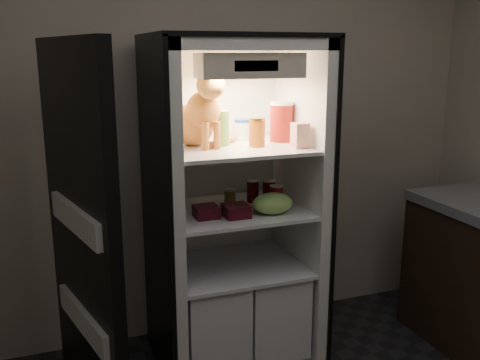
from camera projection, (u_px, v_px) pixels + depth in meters
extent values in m
plane|color=beige|center=(209.00, 124.00, 3.29)|extent=(3.60, 0.00, 3.60)
cube|color=white|center=(216.00, 195.00, 3.28)|extent=(0.85, 0.06, 1.85)
cube|color=white|center=(164.00, 217.00, 2.85)|extent=(0.06, 0.70, 1.85)
cube|color=white|center=(297.00, 203.00, 3.12)|extent=(0.06, 0.70, 1.85)
cube|color=white|center=(233.00, 45.00, 2.77)|extent=(0.85, 0.70, 0.06)
cube|color=white|center=(234.00, 353.00, 3.19)|extent=(0.85, 0.70, 0.06)
cube|color=black|center=(156.00, 218.00, 2.84)|extent=(0.02, 0.72, 1.87)
cube|color=black|center=(304.00, 202.00, 3.13)|extent=(0.02, 0.72, 1.87)
cube|color=black|center=(233.00, 36.00, 2.76)|extent=(0.90, 0.72, 0.02)
cube|color=white|center=(235.00, 148.00, 2.87)|extent=(0.73, 0.62, 0.02)
cube|color=white|center=(236.00, 210.00, 2.96)|extent=(0.73, 0.62, 0.02)
cube|color=white|center=(207.00, 311.00, 3.03)|extent=(0.34, 0.58, 0.48)
cube|color=white|center=(264.00, 301.00, 3.15)|extent=(0.34, 0.58, 0.48)
cube|color=white|center=(236.00, 266.00, 3.03)|extent=(0.73, 0.62, 0.02)
cube|color=beige|center=(250.00, 65.00, 2.58)|extent=(0.52, 0.18, 0.12)
cube|color=black|center=(256.00, 66.00, 2.50)|extent=(0.22, 0.01, 0.05)
cube|color=black|center=(83.00, 240.00, 2.50)|extent=(0.27, 0.86, 1.85)
cube|color=white|center=(86.00, 319.00, 2.54)|extent=(0.21, 0.63, 0.12)
cube|color=white|center=(78.00, 218.00, 2.42)|extent=(0.21, 0.63, 0.12)
ellipsoid|color=#B05F16|center=(193.00, 125.00, 2.89)|extent=(0.29, 0.33, 0.23)
ellipsoid|color=#B05F16|center=(203.00, 110.00, 2.78)|extent=(0.22, 0.21, 0.20)
sphere|color=#C67926|center=(211.00, 85.00, 2.69)|extent=(0.18, 0.18, 0.15)
sphere|color=#C67926|center=(217.00, 89.00, 2.65)|extent=(0.08, 0.08, 0.06)
cone|color=#C67926|center=(202.00, 71.00, 2.66)|extent=(0.07, 0.07, 0.07)
cone|color=#C67926|center=(217.00, 70.00, 2.71)|extent=(0.07, 0.07, 0.07)
cylinder|color=#B05F16|center=(206.00, 137.00, 2.73)|extent=(0.04, 0.04, 0.14)
cylinder|color=#B05F16|center=(217.00, 135.00, 2.77)|extent=(0.04, 0.04, 0.14)
cylinder|color=#B05F16|center=(222.00, 141.00, 2.90)|extent=(0.22, 0.20, 0.04)
cylinder|color=green|center=(223.00, 130.00, 2.86)|extent=(0.07, 0.07, 0.17)
cylinder|color=green|center=(222.00, 112.00, 2.84)|extent=(0.07, 0.07, 0.02)
cylinder|color=white|center=(242.00, 131.00, 3.05)|extent=(0.08, 0.08, 0.10)
cylinder|color=#1742A1|center=(242.00, 121.00, 3.03)|extent=(0.09, 0.09, 0.02)
cylinder|color=maroon|center=(257.00, 134.00, 2.84)|extent=(0.09, 0.09, 0.14)
cylinder|color=gold|center=(257.00, 119.00, 2.83)|extent=(0.09, 0.09, 0.02)
cylinder|color=maroon|center=(281.00, 123.00, 3.00)|extent=(0.13, 0.13, 0.21)
cylinder|color=white|center=(282.00, 103.00, 2.97)|extent=(0.13, 0.13, 0.02)
cube|color=white|center=(300.00, 135.00, 2.80)|extent=(0.08, 0.08, 0.13)
cylinder|color=black|center=(253.00, 192.00, 3.07)|extent=(0.07, 0.07, 0.12)
cylinder|color=#B2B2B2|center=(253.00, 181.00, 3.05)|extent=(0.07, 0.07, 0.00)
cylinder|color=black|center=(269.00, 193.00, 3.03)|extent=(0.07, 0.07, 0.13)
cylinder|color=#B2B2B2|center=(269.00, 181.00, 3.01)|extent=(0.07, 0.07, 0.00)
cylinder|color=black|center=(276.00, 198.00, 2.92)|extent=(0.07, 0.07, 0.13)
cylinder|color=#B2B2B2|center=(277.00, 186.00, 2.90)|extent=(0.07, 0.07, 0.00)
cylinder|color=brown|center=(230.00, 197.00, 3.03)|extent=(0.06, 0.06, 0.08)
cylinder|color=#B2B2B2|center=(230.00, 190.00, 3.01)|extent=(0.07, 0.07, 0.01)
ellipsoid|color=#91D161|center=(272.00, 203.00, 2.85)|extent=(0.22, 0.16, 0.11)
cube|color=#4A0C19|center=(206.00, 212.00, 2.79)|extent=(0.12, 0.12, 0.06)
cube|color=#4A0C19|center=(236.00, 211.00, 2.80)|extent=(0.13, 0.13, 0.07)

